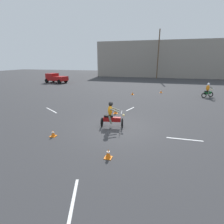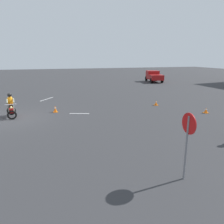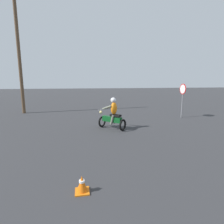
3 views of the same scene
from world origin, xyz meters
name	(u,v)px [view 2 (image 2 of 3)]	position (x,y,z in m)	size (l,w,h in m)	color
ground_plane	(12,119)	(0.00, 0.00, 0.00)	(120.00, 120.00, 0.00)	#333335
motorcycle_rider_foreground	(11,107)	(-0.48, -0.02, 0.73)	(1.55, 0.84, 1.66)	black
pickup_truck	(154,76)	(-16.64, 19.20, 0.93)	(4.42, 2.68, 1.73)	black
stop_sign	(188,133)	(9.67, 6.57, 1.63)	(0.70, 0.08, 2.30)	slate
traffic_cone_near_right	(156,103)	(-0.87, 11.15, 0.19)	(0.32, 0.32, 0.40)	orange
traffic_cone_mid_center	(206,110)	(2.54, 13.39, 0.19)	(0.32, 0.32, 0.40)	orange
traffic_cone_far_right	(55,109)	(-0.95, 2.88, 0.23)	(0.32, 0.32, 0.48)	orange
lane_stripe_n	(79,113)	(-0.03, 4.52, 0.00)	(0.10, 1.42, 0.01)	silver
lane_stripe_nw	(47,99)	(-6.46, 2.36, 0.00)	(0.10, 2.16, 0.01)	silver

